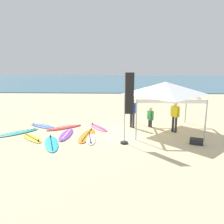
{
  "coord_description": "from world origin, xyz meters",
  "views": [
    {
      "loc": [
        -0.24,
        -11.87,
        3.82
      ],
      "look_at": [
        -0.69,
        0.75,
        1.0
      ],
      "focal_mm": 36.25,
      "sensor_mm": 36.0,
      "label": 1
    }
  ],
  "objects_px": {
    "person_blue": "(132,111)",
    "banner_flag": "(127,111)",
    "canopy_tent": "(165,88)",
    "surfboard_yellow": "(32,138)",
    "surfboard_cyan": "(51,143)",
    "person_green": "(150,116)",
    "surfboard_blue": "(43,126)",
    "surfboard_pink": "(98,128)",
    "surfboard_white": "(90,138)",
    "surfboard_purple": "(66,135)",
    "surfboard_red": "(64,128)",
    "person_yellow": "(175,115)",
    "gear_bag_near_tent": "(196,141)",
    "surfboard_teal": "(17,133)",
    "surfboard_orange": "(87,135)"
  },
  "relations": [
    {
      "from": "surfboard_yellow",
      "to": "surfboard_blue",
      "type": "relative_size",
      "value": 0.83
    },
    {
      "from": "surfboard_pink",
      "to": "surfboard_white",
      "type": "distance_m",
      "value": 1.88
    },
    {
      "from": "person_green",
      "to": "surfboard_blue",
      "type": "bearing_deg",
      "value": -178.1
    },
    {
      "from": "surfboard_teal",
      "to": "person_green",
      "type": "relative_size",
      "value": 1.77
    },
    {
      "from": "person_blue",
      "to": "gear_bag_near_tent",
      "type": "distance_m",
      "value": 4.06
    },
    {
      "from": "surfboard_purple",
      "to": "banner_flag",
      "type": "xyz_separation_m",
      "value": [
        3.17,
        -1.1,
        1.54
      ]
    },
    {
      "from": "surfboard_teal",
      "to": "canopy_tent",
      "type": "bearing_deg",
      "value": 6.23
    },
    {
      "from": "canopy_tent",
      "to": "surfboard_pink",
      "type": "bearing_deg",
      "value": 175.82
    },
    {
      "from": "canopy_tent",
      "to": "person_yellow",
      "type": "relative_size",
      "value": 2.04
    },
    {
      "from": "canopy_tent",
      "to": "surfboard_yellow",
      "type": "xyz_separation_m",
      "value": [
        -6.93,
        -1.73,
        -2.35
      ]
    },
    {
      "from": "surfboard_white",
      "to": "gear_bag_near_tent",
      "type": "relative_size",
      "value": 3.49
    },
    {
      "from": "surfboard_purple",
      "to": "surfboard_red",
      "type": "height_order",
      "value": "same"
    },
    {
      "from": "surfboard_yellow",
      "to": "surfboard_pink",
      "type": "bearing_deg",
      "value": 32.21
    },
    {
      "from": "surfboard_pink",
      "to": "surfboard_red",
      "type": "xyz_separation_m",
      "value": [
        -2.02,
        -0.07,
        -0.0
      ]
    },
    {
      "from": "canopy_tent",
      "to": "banner_flag",
      "type": "xyz_separation_m",
      "value": [
        -2.16,
        -2.22,
        -0.82
      ]
    },
    {
      "from": "surfboard_yellow",
      "to": "surfboard_white",
      "type": "bearing_deg",
      "value": 2.83
    },
    {
      "from": "canopy_tent",
      "to": "surfboard_teal",
      "type": "distance_m",
      "value": 8.45
    },
    {
      "from": "banner_flag",
      "to": "gear_bag_near_tent",
      "type": "xyz_separation_m",
      "value": [
        3.3,
        0.01,
        -1.43
      ]
    },
    {
      "from": "surfboard_purple",
      "to": "surfboard_white",
      "type": "xyz_separation_m",
      "value": [
        1.33,
        -0.47,
        0.0
      ]
    },
    {
      "from": "surfboard_white",
      "to": "person_green",
      "type": "distance_m",
      "value": 4.07
    },
    {
      "from": "surfboard_purple",
      "to": "person_yellow",
      "type": "relative_size",
      "value": 1.24
    },
    {
      "from": "surfboard_red",
      "to": "person_green",
      "type": "xyz_separation_m",
      "value": [
        5.09,
        0.48,
        0.62
      ]
    },
    {
      "from": "surfboard_cyan",
      "to": "person_green",
      "type": "height_order",
      "value": "person_green"
    },
    {
      "from": "surfboard_yellow",
      "to": "surfboard_red",
      "type": "distance_m",
      "value": 2.26
    },
    {
      "from": "canopy_tent",
      "to": "person_green",
      "type": "height_order",
      "value": "canopy_tent"
    },
    {
      "from": "person_yellow",
      "to": "person_green",
      "type": "height_order",
      "value": "person_yellow"
    },
    {
      "from": "surfboard_purple",
      "to": "surfboard_teal",
      "type": "xyz_separation_m",
      "value": [
        -2.74,
        0.24,
        -0.0
      ]
    },
    {
      "from": "canopy_tent",
      "to": "surfboard_teal",
      "type": "bearing_deg",
      "value": -173.77
    },
    {
      "from": "surfboard_pink",
      "to": "surfboard_white",
      "type": "bearing_deg",
      "value": -97.79
    },
    {
      "from": "person_green",
      "to": "surfboard_purple",
      "type": "bearing_deg",
      "value": -158.87
    },
    {
      "from": "surfboard_red",
      "to": "surfboard_purple",
      "type": "bearing_deg",
      "value": -71.96
    },
    {
      "from": "surfboard_yellow",
      "to": "surfboard_white",
      "type": "distance_m",
      "value": 2.94
    },
    {
      "from": "canopy_tent",
      "to": "surfboard_white",
      "type": "distance_m",
      "value": 4.9
    },
    {
      "from": "surfboard_cyan",
      "to": "surfboard_purple",
      "type": "bearing_deg",
      "value": 73.37
    },
    {
      "from": "surfboard_yellow",
      "to": "surfboard_blue",
      "type": "height_order",
      "value": "same"
    },
    {
      "from": "surfboard_purple",
      "to": "surfboard_red",
      "type": "relative_size",
      "value": 1.0
    },
    {
      "from": "surfboard_blue",
      "to": "person_blue",
      "type": "xyz_separation_m",
      "value": [
        5.37,
        0.03,
        0.95
      ]
    },
    {
      "from": "surfboard_red",
      "to": "person_blue",
      "type": "height_order",
      "value": "person_blue"
    },
    {
      "from": "surfboard_purple",
      "to": "person_green",
      "type": "height_order",
      "value": "person_green"
    },
    {
      "from": "surfboard_white",
      "to": "person_yellow",
      "type": "xyz_separation_m",
      "value": [
        4.52,
        1.25,
        0.95
      ]
    },
    {
      "from": "surfboard_red",
      "to": "surfboard_orange",
      "type": "height_order",
      "value": "same"
    },
    {
      "from": "person_blue",
      "to": "person_green",
      "type": "bearing_deg",
      "value": 9.41
    },
    {
      "from": "surfboard_purple",
      "to": "person_green",
      "type": "xyz_separation_m",
      "value": [
        4.66,
        1.8,
        0.62
      ]
    },
    {
      "from": "person_blue",
      "to": "banner_flag",
      "type": "xyz_separation_m",
      "value": [
        -0.4,
        -2.72,
        0.59
      ]
    },
    {
      "from": "surfboard_teal",
      "to": "person_yellow",
      "type": "bearing_deg",
      "value": 3.64
    },
    {
      "from": "surfboard_cyan",
      "to": "gear_bag_near_tent",
      "type": "relative_size",
      "value": 3.94
    },
    {
      "from": "surfboard_blue",
      "to": "person_green",
      "type": "height_order",
      "value": "person_green"
    },
    {
      "from": "surfboard_yellow",
      "to": "surfboard_purple",
      "type": "height_order",
      "value": "same"
    },
    {
      "from": "surfboard_purple",
      "to": "surfboard_blue",
      "type": "height_order",
      "value": "same"
    },
    {
      "from": "surfboard_blue",
      "to": "surfboard_pink",
      "type": "bearing_deg",
      "value": -3.25
    }
  ]
}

